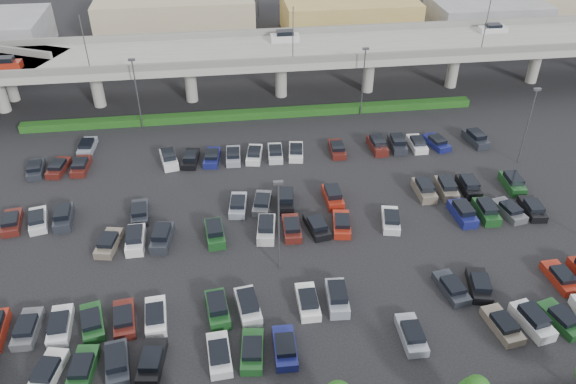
% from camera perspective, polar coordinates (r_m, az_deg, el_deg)
% --- Properties ---
extents(ground, '(280.00, 280.00, 0.00)m').
position_cam_1_polar(ground, '(62.71, -1.75, -2.77)').
color(ground, black).
extents(overpass, '(150.00, 13.00, 15.80)m').
position_cam_1_polar(overpass, '(87.48, -4.25, 13.69)').
color(overpass, gray).
rests_on(overpass, ground).
extents(hedge, '(66.00, 1.60, 1.10)m').
position_cam_1_polar(hedge, '(83.66, -3.56, 7.90)').
color(hedge, '#143B11').
rests_on(hedge, ground).
extents(parked_cars, '(62.89, 41.62, 1.67)m').
position_cam_1_polar(parked_cars, '(59.29, -1.73, -4.54)').
color(parked_cars, '#8C92A0').
rests_on(parked_cars, ground).
extents(light_poles, '(66.90, 48.38, 10.30)m').
position_cam_1_polar(light_poles, '(60.65, -5.93, 2.77)').
color(light_poles, '#4C4D51').
rests_on(light_poles, ground).
extents(distant_buildings, '(138.00, 24.00, 9.00)m').
position_cam_1_polar(distant_buildings, '(117.84, 1.21, 17.66)').
color(distant_buildings, gray).
rests_on(distant_buildings, ground).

